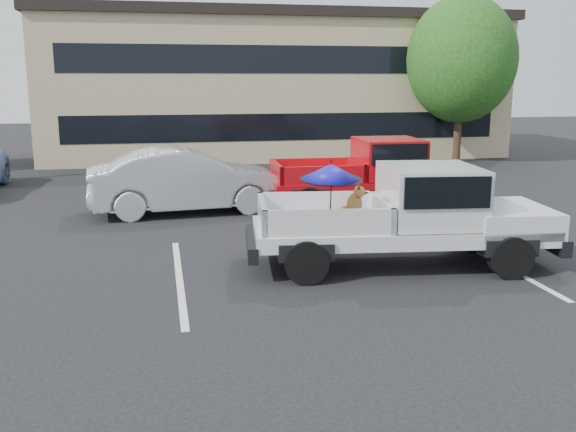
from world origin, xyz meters
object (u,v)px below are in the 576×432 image
Objects in this scene: red_pickup at (382,170)px; silver_sedan at (188,181)px; tree_back at (337,60)px; silver_pickup at (417,211)px; tree_right at (461,59)px.

silver_sedan is at bearing 178.64° from red_pickup.
silver_pickup is at bearing -101.83° from tree_back.
silver_sedan is at bearing 130.47° from silver_pickup.
silver_pickup is at bearing -151.29° from silver_sedan.
tree_right is 1.33× the size of silver_sedan.
tree_right is at bearing -69.44° from tree_back.
tree_back is at bearing 84.56° from silver_pickup.
silver_sedan is at bearing -144.43° from tree_right.
silver_pickup is 7.02m from silver_sedan.
silver_pickup reaches higher than silver_sedan.
red_pickup is (-3.33, -16.52, -3.40)m from tree_back.
silver_sedan is (-3.93, 5.81, -0.21)m from silver_pickup.
tree_right is 11.09m from red_pickup.
silver_sedan is (-5.22, 0.26, -0.18)m from red_pickup.
tree_right is 8.55m from tree_back.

